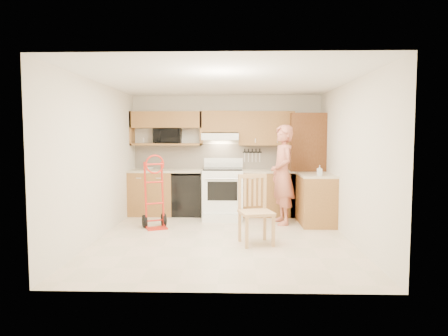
{
  "coord_description": "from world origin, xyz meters",
  "views": [
    {
      "loc": [
        0.2,
        -6.41,
        1.66
      ],
      "look_at": [
        0.0,
        0.5,
        1.1
      ],
      "focal_mm": 32.55,
      "sensor_mm": 36.0,
      "label": 1
    }
  ],
  "objects_px": {
    "hand_truck": "(155,195)",
    "person": "(282,175)",
    "microwave": "(168,136)",
    "range": "(223,189)",
    "dining_chair": "(256,210)"
  },
  "relations": [
    {
      "from": "person",
      "to": "dining_chair",
      "type": "relative_size",
      "value": 1.75
    },
    {
      "from": "hand_truck",
      "to": "dining_chair",
      "type": "relative_size",
      "value": 1.12
    },
    {
      "from": "range",
      "to": "person",
      "type": "relative_size",
      "value": 0.64
    },
    {
      "from": "range",
      "to": "hand_truck",
      "type": "relative_size",
      "value": 1.0
    },
    {
      "from": "microwave",
      "to": "range",
      "type": "relative_size",
      "value": 0.48
    },
    {
      "from": "range",
      "to": "dining_chair",
      "type": "relative_size",
      "value": 1.12
    },
    {
      "from": "microwave",
      "to": "person",
      "type": "xyz_separation_m",
      "value": [
        2.3,
        -0.95,
        -0.72
      ]
    },
    {
      "from": "person",
      "to": "dining_chair",
      "type": "distance_m",
      "value": 1.61
    },
    {
      "from": "dining_chair",
      "to": "hand_truck",
      "type": "bearing_deg",
      "value": 135.39
    },
    {
      "from": "hand_truck",
      "to": "person",
      "type": "bearing_deg",
      "value": -13.85
    },
    {
      "from": "microwave",
      "to": "dining_chair",
      "type": "relative_size",
      "value": 0.54
    },
    {
      "from": "range",
      "to": "hand_truck",
      "type": "xyz_separation_m",
      "value": [
        -1.18,
        -0.94,
        0.0
      ]
    },
    {
      "from": "range",
      "to": "dining_chair",
      "type": "height_order",
      "value": "range"
    },
    {
      "from": "range",
      "to": "dining_chair",
      "type": "bearing_deg",
      "value": -73.9
    },
    {
      "from": "microwave",
      "to": "hand_truck",
      "type": "relative_size",
      "value": 0.48
    }
  ]
}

